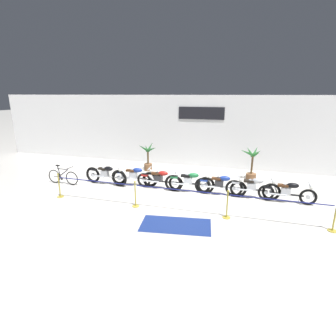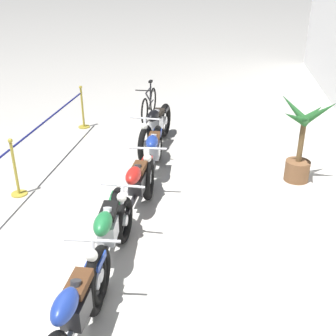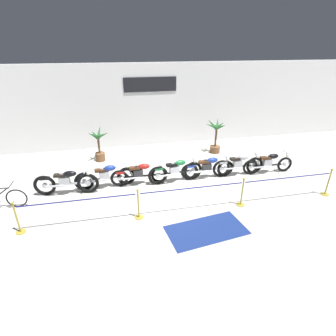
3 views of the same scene
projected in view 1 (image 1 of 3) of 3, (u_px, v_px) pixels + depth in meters
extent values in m
plane|color=silver|center=(185.00, 197.00, 11.25)|extent=(120.00, 120.00, 0.00)
cube|color=white|center=(205.00, 132.00, 15.40)|extent=(28.00, 0.25, 4.20)
cube|color=black|center=(201.00, 113.00, 15.04)|extent=(2.65, 0.04, 0.70)
torus|color=black|center=(120.00, 178.00, 12.42)|extent=(0.79, 0.20, 0.79)
torus|color=black|center=(93.00, 175.00, 12.97)|extent=(0.79, 0.20, 0.79)
cylinder|color=silver|center=(120.00, 178.00, 12.42)|extent=(0.19, 0.10, 0.19)
cylinder|color=silver|center=(93.00, 175.00, 12.97)|extent=(0.19, 0.10, 0.19)
cylinder|color=silver|center=(121.00, 173.00, 12.31)|extent=(0.31, 0.09, 0.59)
cube|color=silver|center=(105.00, 173.00, 12.67)|extent=(0.38, 0.25, 0.26)
cylinder|color=silver|center=(105.00, 169.00, 12.60)|extent=(0.19, 0.13, 0.24)
cylinder|color=silver|center=(104.00, 169.00, 12.63)|extent=(0.19, 0.13, 0.24)
cylinder|color=silver|center=(98.00, 176.00, 12.69)|extent=(0.70, 0.14, 0.07)
cube|color=#ADAFB5|center=(106.00, 176.00, 12.69)|extent=(1.23, 0.18, 0.06)
ellipsoid|color=black|center=(109.00, 169.00, 12.52)|extent=(0.48, 0.26, 0.22)
cube|color=black|center=(102.00, 169.00, 12.66)|extent=(0.42, 0.24, 0.09)
cube|color=black|center=(93.00, 169.00, 12.88)|extent=(0.33, 0.19, 0.08)
cylinder|color=silver|center=(119.00, 167.00, 12.28)|extent=(0.10, 0.62, 0.04)
sphere|color=silver|center=(120.00, 170.00, 12.29)|extent=(0.14, 0.14, 0.14)
torus|color=black|center=(150.00, 179.00, 12.35)|extent=(0.75, 0.18, 0.74)
torus|color=black|center=(119.00, 177.00, 12.67)|extent=(0.75, 0.18, 0.74)
cylinder|color=silver|center=(150.00, 179.00, 12.35)|extent=(0.18, 0.09, 0.17)
cylinder|color=silver|center=(119.00, 177.00, 12.67)|extent=(0.18, 0.09, 0.17)
cylinder|color=silver|center=(152.00, 174.00, 12.26)|extent=(0.31, 0.08, 0.59)
cube|color=silver|center=(133.00, 175.00, 12.48)|extent=(0.37, 0.25, 0.26)
cylinder|color=silver|center=(134.00, 171.00, 12.42)|extent=(0.19, 0.12, 0.24)
cylinder|color=silver|center=(132.00, 171.00, 12.43)|extent=(0.19, 0.12, 0.24)
cylinder|color=silver|center=(126.00, 178.00, 12.45)|extent=(0.70, 0.12, 0.07)
cube|color=#ADAFB5|center=(134.00, 178.00, 12.51)|extent=(1.26, 0.15, 0.06)
ellipsoid|color=navy|center=(138.00, 170.00, 12.36)|extent=(0.47, 0.25, 0.22)
cube|color=#4C2D19|center=(130.00, 170.00, 12.45)|extent=(0.41, 0.23, 0.09)
cube|color=navy|center=(119.00, 172.00, 12.59)|extent=(0.33, 0.18, 0.08)
cylinder|color=silver|center=(149.00, 168.00, 12.21)|extent=(0.08, 0.62, 0.04)
sphere|color=silver|center=(151.00, 171.00, 12.23)|extent=(0.14, 0.14, 0.14)
torus|color=black|center=(176.00, 183.00, 11.92)|extent=(0.68, 0.12, 0.68)
torus|color=black|center=(144.00, 180.00, 12.37)|extent=(0.68, 0.12, 0.68)
cylinder|color=silver|center=(176.00, 183.00, 11.92)|extent=(0.16, 0.08, 0.16)
cylinder|color=silver|center=(144.00, 180.00, 12.37)|extent=(0.16, 0.08, 0.16)
cylinder|color=silver|center=(178.00, 178.00, 11.81)|extent=(0.30, 0.06, 0.59)
cube|color=#2D2D30|center=(159.00, 178.00, 12.11)|extent=(0.36, 0.23, 0.26)
cylinder|color=#2D2D30|center=(159.00, 174.00, 12.05)|extent=(0.18, 0.11, 0.24)
cylinder|color=#2D2D30|center=(158.00, 174.00, 12.07)|extent=(0.18, 0.11, 0.24)
cylinder|color=silver|center=(151.00, 181.00, 12.11)|extent=(0.70, 0.08, 0.07)
cube|color=black|center=(160.00, 181.00, 12.14)|extent=(1.25, 0.09, 0.06)
ellipsoid|color=#B21E19|center=(163.00, 173.00, 11.98)|extent=(0.46, 0.23, 0.22)
cube|color=#4C2D19|center=(156.00, 173.00, 12.09)|extent=(0.40, 0.21, 0.09)
cube|color=#B21E19|center=(145.00, 175.00, 12.29)|extent=(0.32, 0.17, 0.08)
cylinder|color=silver|center=(175.00, 172.00, 11.77)|extent=(0.05, 0.62, 0.04)
sphere|color=silver|center=(177.00, 175.00, 11.79)|extent=(0.14, 0.14, 0.14)
torus|color=black|center=(206.00, 185.00, 11.54)|extent=(0.77, 0.18, 0.77)
torus|color=black|center=(173.00, 183.00, 11.82)|extent=(0.77, 0.18, 0.77)
cylinder|color=silver|center=(206.00, 185.00, 11.54)|extent=(0.19, 0.10, 0.18)
cylinder|color=silver|center=(173.00, 183.00, 11.82)|extent=(0.19, 0.10, 0.18)
cylinder|color=silver|center=(208.00, 179.00, 11.45)|extent=(0.31, 0.08, 0.59)
cube|color=silver|center=(188.00, 181.00, 11.65)|extent=(0.38, 0.25, 0.26)
cylinder|color=silver|center=(189.00, 176.00, 11.58)|extent=(0.19, 0.13, 0.24)
cylinder|color=silver|center=(187.00, 176.00, 11.60)|extent=(0.19, 0.13, 0.24)
cylinder|color=silver|center=(181.00, 184.00, 11.61)|extent=(0.70, 0.13, 0.07)
cube|color=black|center=(189.00, 184.00, 11.68)|extent=(1.18, 0.16, 0.06)
ellipsoid|color=#1E6B38|center=(194.00, 175.00, 11.53)|extent=(0.48, 0.26, 0.22)
cube|color=black|center=(185.00, 176.00, 11.61)|extent=(0.42, 0.23, 0.09)
cube|color=#1E6B38|center=(174.00, 177.00, 11.73)|extent=(0.33, 0.19, 0.08)
cylinder|color=silver|center=(206.00, 173.00, 11.40)|extent=(0.09, 0.62, 0.04)
sphere|color=silver|center=(208.00, 176.00, 11.42)|extent=(0.14, 0.14, 0.14)
torus|color=black|center=(238.00, 189.00, 11.16)|extent=(0.71, 0.12, 0.71)
torus|color=black|center=(203.00, 186.00, 11.58)|extent=(0.71, 0.12, 0.71)
cylinder|color=silver|center=(238.00, 189.00, 11.16)|extent=(0.16, 0.08, 0.16)
cylinder|color=silver|center=(203.00, 186.00, 11.58)|extent=(0.16, 0.08, 0.16)
cylinder|color=silver|center=(241.00, 183.00, 11.06)|extent=(0.30, 0.06, 0.59)
cube|color=#2D2D30|center=(219.00, 184.00, 11.34)|extent=(0.36, 0.22, 0.26)
cylinder|color=#2D2D30|center=(220.00, 179.00, 11.27)|extent=(0.18, 0.11, 0.24)
cylinder|color=#2D2D30|center=(218.00, 179.00, 11.30)|extent=(0.18, 0.11, 0.24)
cylinder|color=silver|center=(212.00, 187.00, 11.33)|extent=(0.70, 0.07, 0.07)
cube|color=#ADAFB5|center=(220.00, 187.00, 11.37)|extent=(1.23, 0.06, 0.06)
ellipsoid|color=navy|center=(225.00, 178.00, 11.21)|extent=(0.46, 0.22, 0.22)
cube|color=#4C2D19|center=(216.00, 179.00, 11.32)|extent=(0.40, 0.20, 0.09)
cube|color=navy|center=(204.00, 180.00, 11.50)|extent=(0.32, 0.16, 0.08)
cylinder|color=silver|center=(239.00, 177.00, 11.02)|extent=(0.04, 0.62, 0.04)
sphere|color=silver|center=(240.00, 180.00, 11.03)|extent=(0.14, 0.14, 0.14)
torus|color=black|center=(271.00, 192.00, 10.80)|extent=(0.74, 0.11, 0.74)
torus|color=black|center=(234.00, 188.00, 11.20)|extent=(0.74, 0.11, 0.74)
cylinder|color=silver|center=(271.00, 192.00, 10.80)|extent=(0.18, 0.08, 0.18)
cylinder|color=silver|center=(234.00, 188.00, 11.20)|extent=(0.18, 0.08, 0.18)
cylinder|color=silver|center=(274.00, 186.00, 10.70)|extent=(0.30, 0.06, 0.59)
cube|color=silver|center=(251.00, 186.00, 10.97)|extent=(0.36, 0.22, 0.26)
cylinder|color=silver|center=(253.00, 182.00, 10.90)|extent=(0.18, 0.11, 0.24)
cylinder|color=silver|center=(251.00, 182.00, 10.92)|extent=(0.18, 0.11, 0.24)
cylinder|color=silver|center=(244.00, 190.00, 10.95)|extent=(0.70, 0.07, 0.07)
cube|color=#47474C|center=(252.00, 190.00, 10.99)|extent=(1.20, 0.06, 0.06)
ellipsoid|color=#B7BABF|center=(258.00, 181.00, 10.83)|extent=(0.46, 0.22, 0.22)
cube|color=black|center=(249.00, 181.00, 10.94)|extent=(0.40, 0.20, 0.09)
cube|color=#B7BABF|center=(236.00, 182.00, 11.11)|extent=(0.32, 0.16, 0.08)
cylinder|color=silver|center=(272.00, 179.00, 10.65)|extent=(0.04, 0.62, 0.04)
sphere|color=silver|center=(274.00, 183.00, 10.67)|extent=(0.14, 0.14, 0.14)
torus|color=black|center=(308.00, 197.00, 10.34)|extent=(0.67, 0.12, 0.66)
torus|color=black|center=(266.00, 193.00, 10.82)|extent=(0.67, 0.12, 0.66)
cylinder|color=silver|center=(308.00, 197.00, 10.34)|extent=(0.16, 0.09, 0.16)
cylinder|color=silver|center=(266.00, 193.00, 10.82)|extent=(0.16, 0.09, 0.16)
cylinder|color=silver|center=(312.00, 191.00, 10.24)|extent=(0.31, 0.07, 0.59)
cube|color=silver|center=(286.00, 191.00, 10.55)|extent=(0.37, 0.23, 0.26)
cylinder|color=silver|center=(287.00, 186.00, 10.49)|extent=(0.18, 0.12, 0.24)
cylinder|color=silver|center=(285.00, 186.00, 10.51)|extent=(0.18, 0.12, 0.24)
cylinder|color=silver|center=(278.00, 194.00, 10.56)|extent=(0.70, 0.10, 0.07)
cube|color=black|center=(287.00, 194.00, 10.58)|extent=(1.26, 0.11, 0.06)
ellipsoid|color=black|center=(293.00, 185.00, 10.41)|extent=(0.47, 0.24, 0.22)
cube|color=#4C2D19|center=(283.00, 185.00, 10.53)|extent=(0.41, 0.22, 0.09)
cube|color=black|center=(268.00, 187.00, 10.74)|extent=(0.33, 0.17, 0.08)
cylinder|color=silver|center=(310.00, 184.00, 10.20)|extent=(0.06, 0.62, 0.04)
sphere|color=silver|center=(311.00, 188.00, 10.21)|extent=(0.14, 0.14, 0.14)
torus|color=black|center=(72.00, 178.00, 12.61)|extent=(0.68, 0.06, 0.68)
torus|color=black|center=(54.00, 176.00, 12.91)|extent=(0.68, 0.06, 0.68)
cylinder|color=black|center=(63.00, 173.00, 12.69)|extent=(0.60, 0.06, 0.43)
cylinder|color=black|center=(62.00, 169.00, 12.65)|extent=(0.55, 0.05, 0.04)
cylinder|color=black|center=(59.00, 171.00, 12.74)|extent=(0.15, 0.04, 0.55)
cube|color=black|center=(58.00, 165.00, 12.67)|extent=(0.18, 0.08, 0.05)
cylinder|color=black|center=(58.00, 177.00, 12.85)|extent=(0.46, 0.04, 0.03)
cylinder|color=black|center=(70.00, 168.00, 12.49)|extent=(0.04, 0.48, 0.03)
cylinder|color=black|center=(62.00, 179.00, 12.81)|extent=(0.12, 0.05, 0.12)
cylinder|color=brown|center=(148.00, 167.00, 15.09)|extent=(0.45, 0.45, 0.39)
cylinder|color=brown|center=(148.00, 157.00, 14.93)|extent=(0.10, 0.10, 0.78)
cone|color=#235B28|center=(152.00, 149.00, 14.73)|extent=(0.58, 0.19, 0.35)
cone|color=#235B28|center=(150.00, 147.00, 14.96)|extent=(0.31, 0.61, 0.58)
cone|color=#235B28|center=(146.00, 148.00, 14.97)|extent=(0.43, 0.47, 0.43)
cone|color=#235B28|center=(143.00, 148.00, 14.68)|extent=(0.55, 0.55, 0.56)
cone|color=#235B28|center=(148.00, 150.00, 14.62)|extent=(0.32, 0.48, 0.39)
cylinder|color=brown|center=(251.00, 177.00, 13.44)|extent=(0.50, 0.50, 0.33)
cylinder|color=brown|center=(252.00, 164.00, 13.26)|extent=(0.10, 0.10, 0.97)
cone|color=#286B2D|center=(257.00, 153.00, 13.04)|extent=(0.47, 0.18, 0.40)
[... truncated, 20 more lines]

